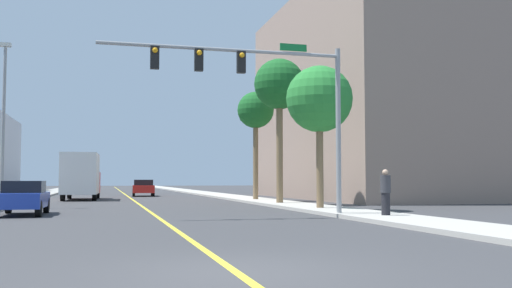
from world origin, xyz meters
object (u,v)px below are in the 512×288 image
object	(u,v)px
palm_mid	(279,86)
pedestrian	(386,192)
palm_near	(319,100)
car_red	(143,188)
palm_far	(256,112)
car_gray	(86,187)
street_lamp	(4,115)
car_blue	(23,197)
delivery_truck	(81,176)
traffic_signal_mast	(263,85)

from	to	relation	value
palm_mid	pedestrian	xyz separation A→B (m)	(0.33, -12.20, -5.86)
palm_near	car_red	world-z (taller)	palm_near
palm_far	car_gray	xyz separation A→B (m)	(-11.80, 25.09, -5.35)
palm_near	pedestrian	xyz separation A→B (m)	(0.27, -5.99, -4.22)
car_gray	palm_near	bearing A→B (deg)	-74.84
palm_far	car_gray	world-z (taller)	palm_far
street_lamp	car_blue	bearing A→B (deg)	-73.58
palm_far	car_blue	xyz separation A→B (m)	(-13.14, -12.32, -5.35)
car_blue	delivery_truck	size ratio (longest dim) A/B	0.56
traffic_signal_mast	delivery_truck	xyz separation A→B (m)	(-7.50, 22.34, -3.37)
palm_mid	delivery_truck	bearing A→B (deg)	133.33
palm_mid	car_gray	size ratio (longest dim) A/B	1.80
palm_mid	pedestrian	world-z (taller)	palm_mid
street_lamp	car_red	distance (m)	22.60
car_red	car_blue	bearing A→B (deg)	-100.96
street_lamp	pedestrian	world-z (taller)	street_lamp
street_lamp	delivery_truck	distance (m)	12.78
palm_mid	pedestrian	bearing A→B (deg)	-88.45
traffic_signal_mast	pedestrian	world-z (taller)	traffic_signal_mast
palm_mid	car_blue	bearing A→B (deg)	-154.71
palm_far	car_blue	bearing A→B (deg)	-136.83
palm_near	car_red	xyz separation A→B (m)	(-6.40, 26.89, -4.44)
palm_near	pedestrian	distance (m)	7.33
pedestrian	car_gray	bearing A→B (deg)	-112.96
palm_far	pedestrian	xyz separation A→B (m)	(0.13, -18.42, -5.09)
traffic_signal_mast	delivery_truck	size ratio (longest dim) A/B	1.30
delivery_truck	pedestrian	bearing A→B (deg)	-62.35
palm_mid	palm_far	xyz separation A→B (m)	(0.20, 6.21, -0.77)
car_gray	pedestrian	xyz separation A→B (m)	(11.92, -43.50, 0.27)
palm_mid	car_gray	distance (m)	33.94
car_red	traffic_signal_mast	bearing A→B (deg)	-82.52
delivery_truck	palm_near	bearing A→B (deg)	-56.07
delivery_truck	pedestrian	size ratio (longest dim) A/B	4.31
palm_near	car_gray	distance (m)	39.54
palm_far	car_gray	bearing A→B (deg)	115.19
car_red	delivery_truck	size ratio (longest dim) A/B	0.64
palm_near	delivery_truck	distance (m)	21.79
traffic_signal_mast	delivery_truck	world-z (taller)	traffic_signal_mast
palm_mid	delivery_truck	size ratio (longest dim) A/B	1.14
palm_mid	car_red	world-z (taller)	palm_mid
car_blue	delivery_truck	distance (m)	18.23
palm_near	car_gray	size ratio (longest dim) A/B	1.45
car_red	car_gray	size ratio (longest dim) A/B	1.00
street_lamp	palm_near	world-z (taller)	street_lamp
street_lamp	palm_mid	bearing A→B (deg)	-0.32
traffic_signal_mast	palm_mid	world-z (taller)	palm_mid
car_blue	delivery_truck	xyz separation A→B (m)	(1.59, 18.13, 1.02)
street_lamp	pedestrian	bearing A→B (deg)	-39.16
palm_far	car_gray	size ratio (longest dim) A/B	1.58
palm_near	delivery_truck	world-z (taller)	palm_near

